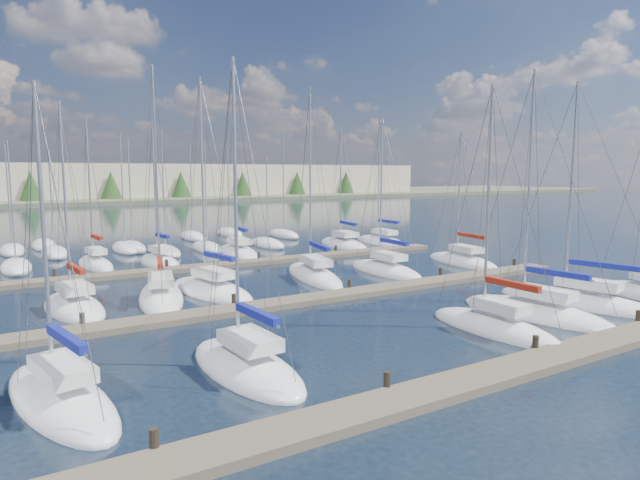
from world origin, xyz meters
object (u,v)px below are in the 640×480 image
sailboat_m (462,262)px  sailboat_f (579,302)px  sailboat_b (61,399)px  sailboat_h (74,307)px  sailboat_o (160,262)px  sailboat_e (535,313)px  sailboat_l (385,270)px  sailboat_k (314,275)px  sailboat_c (246,367)px  sailboat_i (161,297)px  sailboat_p (238,252)px  sailboat_n (96,264)px  sailboat_j (211,290)px  sailboat_q (343,244)px  sailboat_d (494,327)px  sailboat_r (382,242)px

sailboat_m → sailboat_f: bearing=-102.3°
sailboat_b → sailboat_h: bearing=70.0°
sailboat_o → sailboat_e: bearing=-69.6°
sailboat_l → sailboat_o: bearing=139.1°
sailboat_k → sailboat_c: size_ratio=1.14×
sailboat_b → sailboat_i: size_ratio=0.77×
sailboat_p → sailboat_n: 12.66m
sailboat_j → sailboat_m: size_ratio=1.22×
sailboat_j → sailboat_c: (-3.56, -13.85, 0.00)m
sailboat_l → sailboat_h: size_ratio=1.02×
sailboat_c → sailboat_b: bearing=171.9°
sailboat_b → sailboat_i: (6.83, 13.21, 0.02)m
sailboat_n → sailboat_m: sailboat_n is taller
sailboat_h → sailboat_l: bearing=-7.1°
sailboat_p → sailboat_h: sailboat_p is taller
sailboat_e → sailboat_q: 29.08m
sailboat_q → sailboat_d: (-10.58, -29.10, 0.02)m
sailboat_f → sailboat_e: bearing=170.7°
sailboat_m → sailboat_d: bearing=-125.0°
sailboat_k → sailboat_h: (-16.34, -1.05, -0.01)m
sailboat_p → sailboat_m: size_ratio=1.25×
sailboat_h → sailboat_m: 30.24m
sailboat_j → sailboat_m: sailboat_j is taller
sailboat_o → sailboat_q: sailboat_q is taller
sailboat_k → sailboat_j: 8.26m
sailboat_k → sailboat_o: (-8.21, 11.69, 0.01)m
sailboat_k → sailboat_l: sailboat_k is taller
sailboat_k → sailboat_m: size_ratio=1.23×
sailboat_e → sailboat_n: (-17.90, 28.81, 0.02)m
sailboat_k → sailboat_e: 16.10m
sailboat_c → sailboat_o: bearing=78.4°
sailboat_q → sailboat_c: 36.08m
sailboat_h → sailboat_k: bearing=-3.3°
sailboat_k → sailboat_l: bearing=1.2°
sailboat_e → sailboat_r: sailboat_r is taller
sailboat_m → sailboat_j: bearing=-174.5°
sailboat_k → sailboat_c: (-11.77, -14.71, -0.00)m
sailboat_m → sailboat_e: bearing=-116.0°
sailboat_m → sailboat_p: bearing=140.6°
sailboat_q → sailboat_d: sailboat_q is taller
sailboat_f → sailboat_l: bearing=90.9°
sailboat_o → sailboat_m: (22.10, -13.03, -0.02)m
sailboat_b → sailboat_q: size_ratio=0.88×
sailboat_i → sailboat_c: size_ratio=1.16×
sailboat_b → sailboat_j: size_ratio=0.79×
sailboat_e → sailboat_r: bearing=60.4°
sailboat_j → sailboat_l: (14.02, -0.24, -0.00)m
sailboat_c → sailboat_d: sailboat_c is taller
sailboat_h → sailboat_o: bearing=50.5°
sailboat_n → sailboat_d: 32.59m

